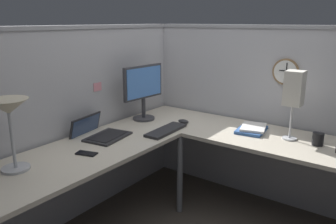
{
  "coord_description": "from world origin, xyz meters",
  "views": [
    {
      "loc": [
        -2.04,
        -1.31,
        1.62
      ],
      "look_at": [
        0.06,
        0.21,
        0.91
      ],
      "focal_mm": 36.29,
      "sensor_mm": 36.0,
      "label": 1
    }
  ],
  "objects_px": {
    "desk_lamp_dome": "(9,113)",
    "wall_clock": "(286,72)",
    "keyboard": "(166,130)",
    "book_stack": "(252,129)",
    "coffee_mug": "(318,139)",
    "monitor": "(143,88)",
    "cell_phone": "(86,153)",
    "computer_mouse": "(183,121)",
    "laptop": "(98,133)",
    "desk_lamp_paper": "(294,90)"
  },
  "relations": [
    {
      "from": "book_stack",
      "to": "computer_mouse",
      "type": "bearing_deg",
      "value": 103.88
    },
    {
      "from": "keyboard",
      "to": "computer_mouse",
      "type": "relative_size",
      "value": 4.13
    },
    {
      "from": "cell_phone",
      "to": "desk_lamp_paper",
      "type": "height_order",
      "value": "desk_lamp_paper"
    },
    {
      "from": "desk_lamp_dome",
      "to": "book_stack",
      "type": "xyz_separation_m",
      "value": [
        1.56,
        -0.88,
        -0.34
      ]
    },
    {
      "from": "monitor",
      "to": "cell_phone",
      "type": "height_order",
      "value": "monitor"
    },
    {
      "from": "desk_lamp_dome",
      "to": "keyboard",
      "type": "bearing_deg",
      "value": -15.36
    },
    {
      "from": "wall_clock",
      "to": "monitor",
      "type": "bearing_deg",
      "value": 116.66
    },
    {
      "from": "cell_phone",
      "to": "desk_lamp_paper",
      "type": "distance_m",
      "value": 1.57
    },
    {
      "from": "desk_lamp_paper",
      "to": "laptop",
      "type": "bearing_deg",
      "value": 123.06
    },
    {
      "from": "keyboard",
      "to": "coffee_mug",
      "type": "bearing_deg",
      "value": -72.05
    },
    {
      "from": "cell_phone",
      "to": "wall_clock",
      "type": "height_order",
      "value": "wall_clock"
    },
    {
      "from": "book_stack",
      "to": "desk_lamp_dome",
      "type": "bearing_deg",
      "value": 150.5
    },
    {
      "from": "keyboard",
      "to": "coffee_mug",
      "type": "xyz_separation_m",
      "value": [
        0.4,
        -1.09,
        0.04
      ]
    },
    {
      "from": "laptop",
      "to": "desk_lamp_dome",
      "type": "xyz_separation_m",
      "value": [
        -0.73,
        -0.06,
        0.34
      ]
    },
    {
      "from": "book_stack",
      "to": "monitor",
      "type": "bearing_deg",
      "value": 105.17
    },
    {
      "from": "desk_lamp_dome",
      "to": "cell_phone",
      "type": "bearing_deg",
      "value": -20.72
    },
    {
      "from": "coffee_mug",
      "to": "wall_clock",
      "type": "distance_m",
      "value": 0.65
    },
    {
      "from": "keyboard",
      "to": "computer_mouse",
      "type": "xyz_separation_m",
      "value": [
        0.28,
        0.01,
        0.01
      ]
    },
    {
      "from": "monitor",
      "to": "cell_phone",
      "type": "relative_size",
      "value": 3.47
    },
    {
      "from": "laptop",
      "to": "coffee_mug",
      "type": "distance_m",
      "value": 1.67
    },
    {
      "from": "laptop",
      "to": "desk_lamp_paper",
      "type": "height_order",
      "value": "desk_lamp_paper"
    },
    {
      "from": "desk_lamp_dome",
      "to": "wall_clock",
      "type": "xyz_separation_m",
      "value": [
        1.85,
        -1.03,
        0.11
      ]
    },
    {
      "from": "laptop",
      "to": "cell_phone",
      "type": "distance_m",
      "value": 0.38
    },
    {
      "from": "monitor",
      "to": "laptop",
      "type": "xyz_separation_m",
      "value": [
        -0.57,
        -0.0,
        -0.27
      ]
    },
    {
      "from": "computer_mouse",
      "to": "book_stack",
      "type": "bearing_deg",
      "value": -76.12
    },
    {
      "from": "keyboard",
      "to": "book_stack",
      "type": "height_order",
      "value": "book_stack"
    },
    {
      "from": "cell_phone",
      "to": "computer_mouse",
      "type": "bearing_deg",
      "value": -25.39
    },
    {
      "from": "computer_mouse",
      "to": "desk_lamp_paper",
      "type": "height_order",
      "value": "desk_lamp_paper"
    },
    {
      "from": "keyboard",
      "to": "book_stack",
      "type": "relative_size",
      "value": 1.36
    },
    {
      "from": "laptop",
      "to": "coffee_mug",
      "type": "xyz_separation_m",
      "value": [
        0.8,
        -1.46,
        0.02
      ]
    },
    {
      "from": "computer_mouse",
      "to": "desk_lamp_dome",
      "type": "xyz_separation_m",
      "value": [
        -1.42,
        0.3,
        0.35
      ]
    },
    {
      "from": "monitor",
      "to": "computer_mouse",
      "type": "height_order",
      "value": "monitor"
    },
    {
      "from": "monitor",
      "to": "desk_lamp_paper",
      "type": "distance_m",
      "value": 1.28
    },
    {
      "from": "laptop",
      "to": "keyboard",
      "type": "bearing_deg",
      "value": -42.86
    },
    {
      "from": "desk_lamp_paper",
      "to": "wall_clock",
      "type": "height_order",
      "value": "wall_clock"
    },
    {
      "from": "computer_mouse",
      "to": "book_stack",
      "type": "height_order",
      "value": "book_stack"
    },
    {
      "from": "computer_mouse",
      "to": "coffee_mug",
      "type": "relative_size",
      "value": 1.08
    },
    {
      "from": "laptop",
      "to": "desk_lamp_dome",
      "type": "bearing_deg",
      "value": -175.12
    },
    {
      "from": "computer_mouse",
      "to": "monitor",
      "type": "bearing_deg",
      "value": 107.21
    },
    {
      "from": "keyboard",
      "to": "coffee_mug",
      "type": "height_order",
      "value": "coffee_mug"
    },
    {
      "from": "cell_phone",
      "to": "wall_clock",
      "type": "bearing_deg",
      "value": -48.68
    },
    {
      "from": "desk_lamp_dome",
      "to": "desk_lamp_paper",
      "type": "relative_size",
      "value": 0.84
    },
    {
      "from": "desk_lamp_dome",
      "to": "monitor",
      "type": "bearing_deg",
      "value": 2.9
    },
    {
      "from": "cell_phone",
      "to": "monitor",
      "type": "bearing_deg",
      "value": -3.15
    },
    {
      "from": "coffee_mug",
      "to": "cell_phone",
      "type": "bearing_deg",
      "value": 132.01
    },
    {
      "from": "laptop",
      "to": "desk_lamp_dome",
      "type": "relative_size",
      "value": 0.96
    },
    {
      "from": "computer_mouse",
      "to": "cell_phone",
      "type": "distance_m",
      "value": 1.0
    },
    {
      "from": "keyboard",
      "to": "wall_clock",
      "type": "distance_m",
      "value": 1.11
    },
    {
      "from": "monitor",
      "to": "book_stack",
      "type": "xyz_separation_m",
      "value": [
        0.26,
        -0.95,
        -0.27
      ]
    },
    {
      "from": "desk_lamp_paper",
      "to": "wall_clock",
      "type": "xyz_separation_m",
      "value": [
        0.3,
        0.16,
        0.09
      ]
    }
  ]
}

